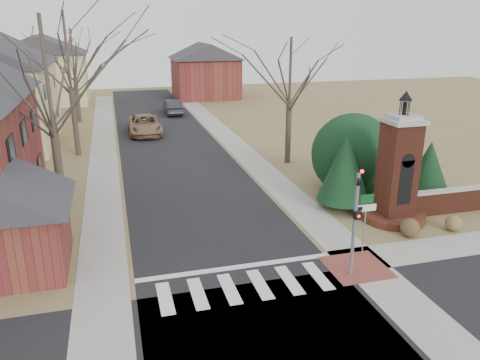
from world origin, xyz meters
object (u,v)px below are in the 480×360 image
object	(u,v)px
brick_gate_monument	(397,179)
pickup_truck	(145,125)
distant_car	(173,107)
traffic_signal_pole	(356,214)
sign_post	(366,212)

from	to	relation	value
brick_gate_monument	pickup_truck	world-z (taller)	brick_gate_monument
distant_car	pickup_truck	bearing A→B (deg)	67.41
brick_gate_monument	pickup_truck	bearing A→B (deg)	114.93
pickup_truck	traffic_signal_pole	bearing A→B (deg)	-78.04
sign_post	brick_gate_monument	xyz separation A→B (m)	(3.41, 3.01, 0.22)
traffic_signal_pole	distant_car	world-z (taller)	traffic_signal_pole
sign_post	brick_gate_monument	world-z (taller)	brick_gate_monument
traffic_signal_pole	pickup_truck	world-z (taller)	traffic_signal_pole
sign_post	traffic_signal_pole	bearing A→B (deg)	-132.43
brick_gate_monument	distant_car	distance (m)	32.54
sign_post	distant_car	xyz separation A→B (m)	(-3.47, 34.79, -1.15)
brick_gate_monument	distant_car	size ratio (longest dim) A/B	1.34
sign_post	brick_gate_monument	distance (m)	4.55
traffic_signal_pole	brick_gate_monument	size ratio (longest dim) A/B	0.69
sign_post	pickup_truck	xyz separation A→B (m)	(-7.19, 25.81, -1.11)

